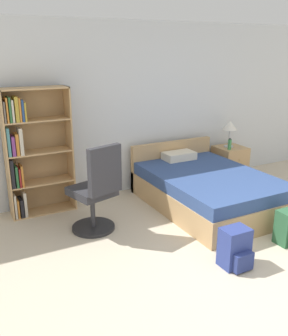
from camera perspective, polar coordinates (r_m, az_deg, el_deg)
The scene contains 9 objects.
ground_plane at distance 3.84m, azimuth 20.01°, elevation -18.39°, with size 14.00×14.00×0.00m, color beige.
wall_back at distance 5.83m, azimuth -2.55°, elevation 8.87°, with size 9.00×0.06×2.60m.
bookshelf at distance 5.22m, azimuth -16.95°, elevation 2.36°, with size 0.87×0.32×1.73m.
bed at distance 5.51m, azimuth 9.39°, elevation -3.05°, with size 1.46×2.09×0.76m.
office_chair at distance 4.60m, azimuth -7.23°, elevation -3.72°, with size 0.59×0.66×1.14m.
nightstand at distance 6.75m, azimuth 12.91°, elevation 0.81°, with size 0.48×0.50×0.57m.
table_lamp at distance 6.60m, azimuth 12.96°, elevation 6.17°, with size 0.24×0.24×0.46m.
water_bottle at distance 6.48m, azimuth 12.92°, elevation 3.55°, with size 0.06×0.06×0.19m.
backpack_blue at distance 4.11m, azimuth 13.74°, elevation -11.85°, with size 0.29×0.29×0.43m.
Camera 1 is at (-2.45, -1.98, 2.20)m, focal length 40.00 mm.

